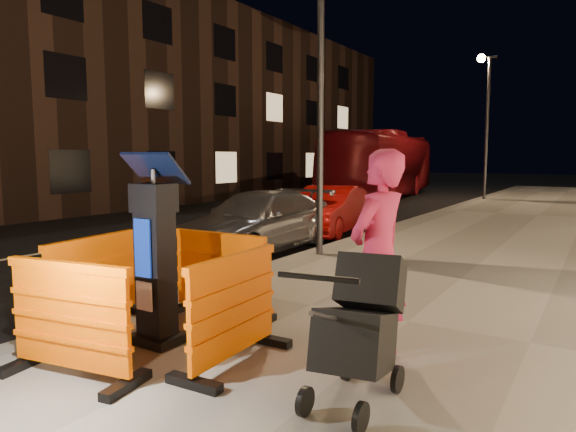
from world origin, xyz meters
The scene contains 15 objects.
ground_plane centered at (0.00, 0.00, 0.00)m, with size 120.00×120.00×0.00m, color black.
sidewalk centered at (3.00, 0.00, 0.07)m, with size 6.00×60.00×0.15m, color gray.
kerb centered at (0.00, 0.00, 0.07)m, with size 0.30×60.00×0.15m, color slate.
parking_kiosk centered at (1.13, -1.94, 1.03)m, with size 0.55×0.55×1.75m, color black.
barrier_front centered at (1.13, -2.89, 0.64)m, with size 1.26×0.52×0.98m, color #FF6300.
barrier_back centered at (1.13, -0.99, 0.64)m, with size 1.26×0.52×0.98m, color #FF6300.
barrier_kerbside centered at (0.18, -1.94, 0.64)m, with size 1.26×0.52×0.98m, color #FF6300.
barrier_bldgside centered at (2.08, -1.94, 0.64)m, with size 1.26×0.52×0.98m, color #FF6300.
car_silver centered at (-1.38, 3.30, 0.00)m, with size 1.75×4.29×1.25m, color #A4A4A8.
car_red centered at (-1.23, 6.23, 0.00)m, with size 1.30×3.73×1.23m, color maroon.
bus_doubledecker centered at (-4.67, 18.44, 0.00)m, with size 2.67×11.39×3.17m, color maroon.
man centered at (3.09, -1.14, 1.09)m, with size 0.69×0.45×1.89m, color #B52149.
stroller centered at (3.29, -2.04, 0.68)m, with size 0.56×0.85×1.07m, color black.
street_lamp_mid centered at (0.25, 3.00, 3.15)m, with size 0.12×0.12×6.00m, color #3F3F44.
street_lamp_far centered at (0.25, 18.00, 3.15)m, with size 0.12×0.12×6.00m, color #3F3F44.
Camera 1 is at (4.79, -5.40, 1.97)m, focal length 32.00 mm.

